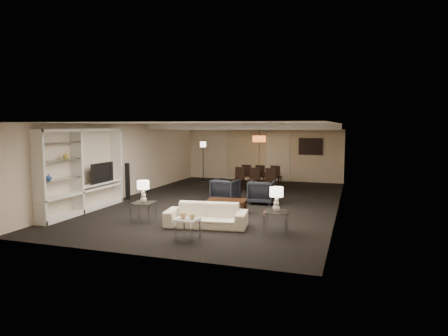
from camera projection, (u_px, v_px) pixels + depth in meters
floor at (224, 202)px, 12.74m from camera, size 11.00×11.00×0.00m
ceiling at (224, 124)px, 12.48m from camera, size 7.00×11.00×0.02m
wall_back at (263, 152)px, 17.80m from camera, size 7.00×0.02×2.50m
wall_front at (131, 189)px, 7.42m from camera, size 7.00×0.02×2.50m
wall_left at (127, 160)px, 13.71m from camera, size 0.02×11.00×2.50m
wall_right at (339, 167)px, 11.51m from camera, size 0.02×11.00×2.50m
ceiling_soffit at (252, 127)px, 15.79m from camera, size 7.00×4.00×0.20m
curtains at (243, 153)px, 18.01m from camera, size 1.50×0.12×2.40m
door at (278, 157)px, 17.57m from camera, size 0.90×0.05×2.10m
painting at (311, 147)px, 17.07m from camera, size 0.95×0.04×0.65m
media_unit at (83, 171)px, 11.20m from camera, size 0.38×3.40×2.35m
pendant_light at (259, 139)px, 15.75m from camera, size 0.52×0.52×0.24m
sofa at (206, 215)px, 9.59m from camera, size 2.04×1.03×0.57m
coffee_table at (227, 206)px, 11.11m from camera, size 1.14×0.75×0.38m
armchair_left at (225, 190)px, 12.88m from camera, size 0.86×0.88×0.73m
armchair_right at (262, 192)px, 12.50m from camera, size 0.80×0.82×0.73m
side_table_left at (144, 212)px, 10.12m from camera, size 0.59×0.59×0.50m
side_table_right at (276, 222)px, 9.06m from camera, size 0.57×0.57×0.50m
table_lamp_left at (143, 192)px, 10.07m from camera, size 0.34×0.34×0.55m
table_lamp_right at (276, 199)px, 9.00m from camera, size 0.32×0.32×0.55m
marble_table at (188, 229)px, 8.55m from camera, size 0.48×0.48×0.45m
gold_gourd_a at (183, 215)px, 8.55m from camera, size 0.14×0.14×0.14m
gold_gourd_b at (192, 216)px, 8.49m from camera, size 0.12×0.12×0.12m
television at (99, 173)px, 11.86m from camera, size 1.03×0.13×0.59m
vase_blue at (49, 177)px, 9.94m from camera, size 0.17×0.17×0.17m
vase_amber at (66, 156)px, 10.52m from camera, size 0.17×0.17×0.17m
floor_speaker at (128, 181)px, 13.20m from camera, size 0.16×0.16×1.21m
dining_table at (258, 181)px, 15.50m from camera, size 1.67×0.93×0.58m
chair_nl at (238, 179)px, 15.06m from camera, size 0.44×0.44×0.87m
chair_nm at (254, 180)px, 14.87m from camera, size 0.41×0.41×0.87m
chair_nr at (269, 180)px, 14.68m from camera, size 0.41×0.41×0.87m
chair_fl at (247, 175)px, 16.28m from camera, size 0.43×0.43×0.87m
chair_fm at (262, 176)px, 16.10m from camera, size 0.45×0.45×0.87m
chair_fr at (276, 176)px, 15.91m from camera, size 0.43×0.43×0.87m
floor_lamp at (203, 162)px, 17.19m from camera, size 0.28×0.28×1.76m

